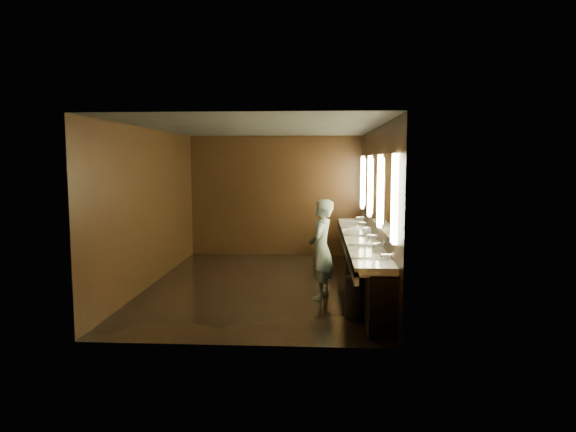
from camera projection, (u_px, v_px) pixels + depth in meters
The scene contains 10 objects.
floor at pixel (262, 285), 9.21m from camera, with size 6.00×6.00×0.00m, color black.
ceiling at pixel (261, 128), 8.90m from camera, with size 4.00×6.00×0.02m, color #2D2D2B.
wall_back at pixel (276, 196), 12.03m from camera, with size 4.00×0.02×2.80m, color black.
wall_front at pixel (234, 231), 6.08m from camera, with size 4.00×0.02×2.80m, color black.
wall_left at pixel (151, 207), 9.17m from camera, with size 0.02×6.00×2.80m, color black.
wall_right at pixel (376, 208), 8.94m from camera, with size 0.02×6.00×2.80m, color black.
sink_counter at pixel (363, 259), 9.05m from camera, with size 0.55×5.40×1.01m.
mirror_band at pixel (375, 188), 8.90m from camera, with size 0.06×5.03×1.15m.
person at pixel (321, 249), 8.32m from camera, with size 0.59×0.39×1.61m, color #94D4DD.
trash_bin at pixel (358, 298), 7.27m from camera, with size 0.38×0.38×0.60m, color black.
Camera 1 is at (1.00, -8.97, 2.24)m, focal length 32.00 mm.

